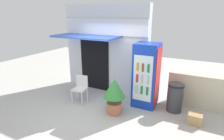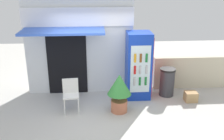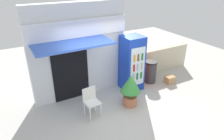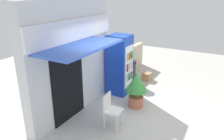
{
  "view_description": "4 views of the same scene",
  "coord_description": "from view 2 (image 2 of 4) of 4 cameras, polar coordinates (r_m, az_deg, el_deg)",
  "views": [
    {
      "loc": [
        2.63,
        -3.97,
        2.77
      ],
      "look_at": [
        0.19,
        0.84,
        1.08
      ],
      "focal_mm": 28.94,
      "sensor_mm": 36.0,
      "label": 1
    },
    {
      "loc": [
        -0.04,
        -5.9,
        3.42
      ],
      "look_at": [
        0.41,
        0.62,
        1.04
      ],
      "focal_mm": 41.36,
      "sensor_mm": 36.0,
      "label": 2
    },
    {
      "loc": [
        -2.58,
        -4.25,
        3.85
      ],
      "look_at": [
        0.12,
        0.59,
        1.19
      ],
      "focal_mm": 32.69,
      "sensor_mm": 36.0,
      "label": 3
    },
    {
      "loc": [
        -4.83,
        -2.0,
        3.25
      ],
      "look_at": [
        0.14,
        0.79,
        1.19
      ],
      "focal_mm": 35.03,
      "sensor_mm": 36.0,
      "label": 4
    }
  ],
  "objects": [
    {
      "name": "trash_bin",
      "position": [
        7.94,
        12.06,
        -2.59
      ],
      "size": [
        0.46,
        0.46,
        0.85
      ],
      "color": "#38383D",
      "rests_on": "ground"
    },
    {
      "name": "cardboard_box",
      "position": [
        7.85,
        17.0,
        -5.63
      ],
      "size": [
        0.35,
        0.3,
        0.28
      ],
      "primitive_type": "cube",
      "rotation": [
        0.0,
        0.0,
        -0.02
      ],
      "color": "tan",
      "rests_on": "ground"
    },
    {
      "name": "potted_plant_near_shop",
      "position": [
        6.75,
        1.63,
        -4.29
      ],
      "size": [
        0.63,
        0.63,
        1.06
      ],
      "color": "#BC6B4C",
      "rests_on": "ground"
    },
    {
      "name": "ground",
      "position": [
        6.82,
        -3.09,
        -10.13
      ],
      "size": [
        16.0,
        16.0,
        0.0
      ],
      "primitive_type": "plane",
      "color": "beige"
    },
    {
      "name": "storefront_building",
      "position": [
        7.78,
        -7.42,
        6.19
      ],
      "size": [
        3.19,
        1.33,
        3.09
      ],
      "color": "silver",
      "rests_on": "ground"
    },
    {
      "name": "plastic_chair",
      "position": [
        6.92,
        -9.1,
        -4.96
      ],
      "size": [
        0.45,
        0.44,
        0.89
      ],
      "color": "silver",
      "rests_on": "ground"
    },
    {
      "name": "drink_cooler",
      "position": [
        7.53,
        5.89,
        0.98
      ],
      "size": [
        0.71,
        0.74,
        1.96
      ],
      "color": "#1438B2",
      "rests_on": "ground"
    },
    {
      "name": "stone_boundary_wall",
      "position": [
        8.72,
        17.61,
        -0.43
      ],
      "size": [
        2.63,
        0.22,
        1.03
      ],
      "primitive_type": "cube",
      "color": "beige",
      "rests_on": "ground"
    }
  ]
}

